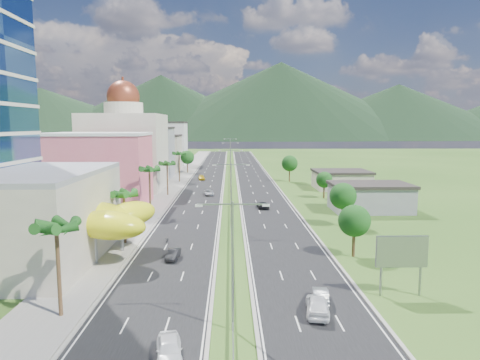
{
  "coord_description": "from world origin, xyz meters",
  "views": [
    {
      "loc": [
        -0.21,
        -59.09,
        17.18
      ],
      "look_at": [
        1.68,
        19.82,
        7.0
      ],
      "focal_mm": 32.0,
      "sensor_mm": 36.0,
      "label": 1
    }
  ],
  "objects": [
    {
      "name": "lime_canopy",
      "position": [
        -20.0,
        -4.0,
        4.99
      ],
      "size": [
        18.0,
        15.0,
        7.4
      ],
      "color": "yellow",
      "rests_on": "ground"
    },
    {
      "name": "midrise_white",
      "position": [
        -27.0,
        125.0,
        9.0
      ],
      "size": [
        16.0,
        15.0,
        18.0
      ],
      "primitive_type": "cube",
      "color": "silver",
      "rests_on": "ground"
    },
    {
      "name": "shed_near",
      "position": [
        28.0,
        25.0,
        2.5
      ],
      "size": [
        15.0,
        10.0,
        5.0
      ],
      "primitive_type": "cube",
      "color": "gray",
      "rests_on": "ground"
    },
    {
      "name": "car_dark_far_right",
      "position": [
        6.61,
        28.09,
        0.69
      ],
      "size": [
        2.45,
        4.83,
        1.31
      ],
      "primitive_type": "imported",
      "rotation": [
        0.0,
        0.0,
        3.2
      ],
      "color": "black",
      "rests_on": "road_right"
    },
    {
      "name": "palm_tree_e",
      "position": [
        -15.5,
        70.0,
        8.31
      ],
      "size": [
        3.6,
        3.6,
        9.4
      ],
      "color": "#47301C",
      "rests_on": "ground"
    },
    {
      "name": "midrise_grey",
      "position": [
        -27.0,
        80.0,
        8.0
      ],
      "size": [
        16.0,
        15.0,
        16.0
      ],
      "primitive_type": "cube",
      "color": "gray",
      "rests_on": "ground"
    },
    {
      "name": "leafy_tree_rd",
      "position": [
        18.0,
        70.0,
        5.58
      ],
      "size": [
        4.9,
        4.9,
        8.05
      ],
      "color": "#47301C",
      "rests_on": "ground"
    },
    {
      "name": "streetlight_median_e",
      "position": [
        0.0,
        140.0,
        6.75
      ],
      "size": [
        6.04,
        0.25,
        11.0
      ],
      "color": "gray",
      "rests_on": "ground"
    },
    {
      "name": "streetlight_median_a",
      "position": [
        0.0,
        -25.0,
        6.75
      ],
      "size": [
        6.04,
        0.25,
        11.0
      ],
      "color": "gray",
      "rests_on": "ground"
    },
    {
      "name": "leafy_tree_lfar",
      "position": [
        -15.5,
        95.0,
        5.58
      ],
      "size": [
        4.9,
        4.9,
        8.05
      ],
      "color": "#47301C",
      "rests_on": "ground"
    },
    {
      "name": "palm_tree_a",
      "position": [
        -15.5,
        -22.0,
        8.02
      ],
      "size": [
        3.6,
        3.6,
        9.1
      ],
      "color": "#47301C",
      "rests_on": "ground"
    },
    {
      "name": "car_white_near_left",
      "position": [
        -4.71,
        -29.45,
        0.83
      ],
      "size": [
        2.62,
        4.88,
        1.58
      ],
      "primitive_type": "imported",
      "rotation": [
        0.0,
        0.0,
        0.17
      ],
      "color": "white",
      "rests_on": "road_left"
    },
    {
      "name": "leafy_tree_ra",
      "position": [
        16.0,
        -5.0,
        4.78
      ],
      "size": [
        4.2,
        4.2,
        6.9
      ],
      "color": "#47301C",
      "rests_on": "ground"
    },
    {
      "name": "car_white_near_right",
      "position": [
        7.76,
        -22.08,
        0.91
      ],
      "size": [
        2.8,
        5.36,
        1.74
      ],
      "primitive_type": "imported",
      "rotation": [
        0.0,
        0.0,
        2.99
      ],
      "color": "white",
      "rests_on": "road_right"
    },
    {
      "name": "motorcycle",
      "position": [
        -9.38,
        1.75,
        0.63
      ],
      "size": [
        0.63,
        1.85,
        1.17
      ],
      "primitive_type": "imported",
      "rotation": [
        0.0,
        0.0,
        -0.04
      ],
      "color": "black",
      "rests_on": "road_left"
    },
    {
      "name": "car_dark_left",
      "position": [
        -7.55,
        -5.65,
        0.68
      ],
      "size": [
        1.65,
        4.0,
        1.29
      ],
      "primitive_type": "imported",
      "rotation": [
        0.0,
        0.0,
        -0.07
      ],
      "color": "black",
      "rests_on": "road_left"
    },
    {
      "name": "sidewalk_left",
      "position": [
        -17.0,
        90.0,
        0.06
      ],
      "size": [
        7.0,
        260.0,
        0.12
      ],
      "primitive_type": "cube",
      "color": "gray",
      "rests_on": "ground"
    },
    {
      "name": "streetlight_median_d",
      "position": [
        0.0,
        95.0,
        6.75
      ],
      "size": [
        6.04,
        0.25,
        11.0
      ],
      "color": "gray",
      "rests_on": "ground"
    },
    {
      "name": "car_silver_mid_left",
      "position": [
        -5.39,
        44.69,
        0.69
      ],
      "size": [
        2.75,
        4.95,
        1.31
      ],
      "primitive_type": "imported",
      "rotation": [
        0.0,
        0.0,
        0.13
      ],
      "color": "#A7ABAF",
      "rests_on": "road_left"
    },
    {
      "name": "palm_tree_d",
      "position": [
        -15.5,
        45.0,
        7.54
      ],
      "size": [
        3.6,
        3.6,
        8.6
      ],
      "color": "#47301C",
      "rests_on": "ground"
    },
    {
      "name": "median_guardrail",
      "position": [
        0.0,
        71.99,
        0.62
      ],
      "size": [
        0.1,
        216.06,
        0.76
      ],
      "color": "gray",
      "rests_on": "ground"
    },
    {
      "name": "car_silver_right",
      "position": [
        8.57,
        -19.56,
        0.73
      ],
      "size": [
        2.11,
        4.37,
        1.38
      ],
      "primitive_type": "imported",
      "rotation": [
        0.0,
        0.0,
        2.98
      ],
      "color": "#919498",
      "rests_on": "road_right"
    },
    {
      "name": "car_yellow_far_left",
      "position": [
        -9.08,
        74.31,
        0.71
      ],
      "size": [
        2.44,
        4.8,
        1.34
      ],
      "primitive_type": "imported",
      "rotation": [
        0.0,
        0.0,
        0.13
      ],
      "color": "gold",
      "rests_on": "road_left"
    },
    {
      "name": "mountain_ridge",
      "position": [
        60.0,
        450.0,
        0.0
      ],
      "size": [
        860.0,
        140.0,
        90.0
      ],
      "primitive_type": null,
      "color": "black",
      "rests_on": "ground"
    },
    {
      "name": "leafy_tree_rb",
      "position": [
        19.0,
        12.0,
        5.18
      ],
      "size": [
        4.55,
        4.55,
        7.47
      ],
      "color": "#47301C",
      "rests_on": "ground"
    },
    {
      "name": "billboard",
      "position": [
        17.0,
        -18.0,
        4.42
      ],
      "size": [
        5.2,
        0.35,
        6.2
      ],
      "color": "gray",
      "rests_on": "ground"
    },
    {
      "name": "palm_tree_b",
      "position": [
        -15.5,
        2.0,
        7.06
      ],
      "size": [
        3.6,
        3.6,
        8.1
      ],
      "color": "#47301C",
      "rests_on": "ground"
    },
    {
      "name": "palm_tree_c",
      "position": [
        -15.5,
        22.0,
        8.5
      ],
      "size": [
        3.6,
        3.6,
        9.6
      ],
      "color": "#47301C",
      "rests_on": "ground"
    },
    {
      "name": "pink_shophouse",
      "position": [
        -28.0,
        32.0,
        7.5
      ],
      "size": [
        20.0,
        15.0,
        15.0
      ],
      "primitive_type": "cube",
      "color": "#D85870",
      "rests_on": "ground"
    },
    {
      "name": "road_right",
      "position": [
        7.5,
        90.0,
        0.02
      ],
      "size": [
        11.0,
        260.0,
        0.04
      ],
      "primitive_type": "cube",
      "color": "black",
      "rests_on": "ground"
    },
    {
      "name": "leafy_tree_rc",
      "position": [
        22.0,
        40.0,
        4.37
      ],
      "size": [
        3.85,
        3.85,
        6.33
      ],
      "color": "#47301C",
      "rests_on": "ground"
    },
    {
      "name": "shed_far",
      "position": [
        30.0,
        55.0,
        2.2
      ],
      "size": [
        14.0,
        12.0,
        4.4
      ],
      "primitive_type": "cube",
      "color": "#A29A85",
      "rests_on": "ground"
    },
    {
      "name": "road_left",
      "position": [
        -7.5,
        90.0,
        0.02
      ],
      "size": [
        11.0,
        260.0,
        0.04
      ],
      "primitive_type": "cube",
      "color": "black",
      "rests_on": "ground"
    },
    {
      "name": "streetlight_median_c",
      "position": [
        0.0,
        50.0,
        6.75
      ],
      "size": [
        6.04,
        0.25,
        11.0
      ],
      "color": "gray",
      "rests_on": "ground"
    },
    {
      "name": "streetlight_median_b",
      "position": [
        0.0,
        10.0,
        6.75
      ],
      "size": [
        6.04,
        0.25,
        11.0
      ],
      "color": "gray",
      "rests_on": "ground"
    },
    {
      "name": "domed_building",
      "position": [
        -28.0,
        55.0,
        11.35
      ],
      "size": [
        20.0,
        20.0,
        28.7
      ],
      "color": "beige",
      "rests_on": "ground"
    },
    {
      "name": "ground",
      "position": [
        0.0,
        0.0,
        0.0
      ],
      "size": [
        500.0,
        500.0,
        0.0
      ],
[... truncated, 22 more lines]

